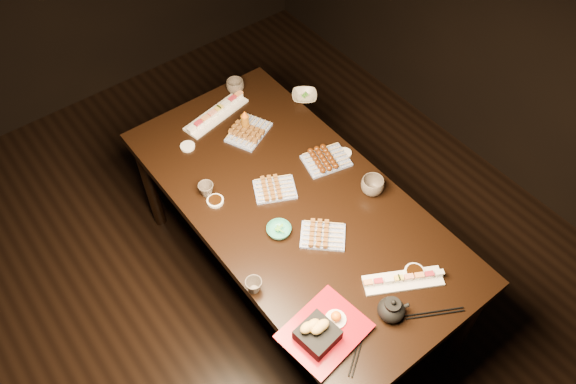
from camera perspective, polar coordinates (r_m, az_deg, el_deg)
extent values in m
plane|color=black|center=(3.05, -1.60, -17.08)|extent=(5.00, 5.00, 0.00)
cube|color=black|center=(2.95, 0.60, -5.41)|extent=(1.36, 1.98, 0.75)
imported|color=teal|center=(2.52, -0.94, -3.92)|extent=(0.13, 0.13, 0.04)
imported|color=beige|center=(3.12, 1.68, 9.68)|extent=(0.19, 0.19, 0.03)
imported|color=#4D433B|center=(2.36, -3.50, -9.49)|extent=(0.10, 0.10, 0.07)
imported|color=#4D433B|center=(2.67, 8.56, 0.62)|extent=(0.15, 0.15, 0.09)
imported|color=#4D433B|center=(2.67, -8.31, 0.24)|extent=(0.09, 0.09, 0.07)
imported|color=#4D433B|center=(3.16, -5.38, 10.63)|extent=(0.13, 0.13, 0.08)
cylinder|color=brown|center=(2.92, -4.38, 7.24)|extent=(0.05, 0.05, 0.13)
cylinder|color=white|center=(2.66, -7.40, -0.90)|extent=(0.11, 0.11, 0.01)
cylinder|color=white|center=(2.85, 5.76, 3.94)|extent=(0.10, 0.10, 0.01)
cylinder|color=white|center=(2.48, 12.72, -7.95)|extent=(0.10, 0.10, 0.02)
cylinder|color=white|center=(2.91, -10.16, 4.58)|extent=(0.11, 0.11, 0.01)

